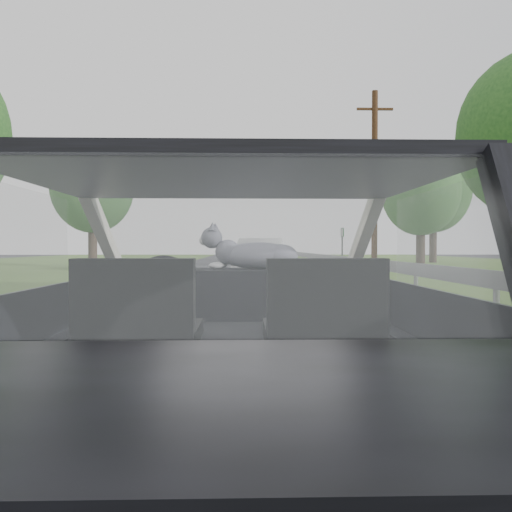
{
  "coord_description": "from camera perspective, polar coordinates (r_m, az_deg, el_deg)",
  "views": [
    {
      "loc": [
        0.05,
        -2.47,
        1.14
      ],
      "look_at": [
        0.13,
        0.57,
        1.08
      ],
      "focal_mm": 35.0,
      "sensor_mm": 36.0,
      "label": 1
    }
  ],
  "objects": [
    {
      "name": "ground",
      "position": [
        2.72,
        -2.66,
        -23.7
      ],
      "size": [
        140.0,
        140.0,
        0.0
      ],
      "primitive_type": "plane",
      "color": "#3E3E41",
      "rests_on": "ground"
    },
    {
      "name": "subject_car",
      "position": [
        2.5,
        -2.67,
        -8.44
      ],
      "size": [
        1.8,
        4.0,
        1.45
      ],
      "primitive_type": "cube",
      "color": "black",
      "rests_on": "ground"
    },
    {
      "name": "dashboard",
      "position": [
        3.11,
        -2.43,
        -4.26
      ],
      "size": [
        1.58,
        0.45,
        0.3
      ],
      "primitive_type": "cube",
      "color": "black",
      "rests_on": "subject_car"
    },
    {
      "name": "driver_seat",
      "position": [
        2.24,
        -13.18,
        -5.58
      ],
      "size": [
        0.5,
        0.72,
        0.42
      ],
      "primitive_type": "cube",
      "color": "black",
      "rests_on": "subject_car"
    },
    {
      "name": "passenger_seat",
      "position": [
        2.22,
        7.6,
        -5.62
      ],
      "size": [
        0.5,
        0.72,
        0.42
      ],
      "primitive_type": "cube",
      "color": "black",
      "rests_on": "subject_car"
    },
    {
      "name": "steering_wheel",
      "position": [
        2.84,
        -10.64,
        -3.35
      ],
      "size": [
        0.36,
        0.36,
        0.04
      ],
      "primitive_type": "torus",
      "color": "black",
      "rests_on": "dashboard"
    },
    {
      "name": "cat",
      "position": [
        3.07,
        0.18,
        0.25
      ],
      "size": [
        0.67,
        0.32,
        0.29
      ],
      "primitive_type": "ellipsoid",
      "rotation": [
        0.0,
        0.0,
        -0.19
      ],
      "color": "gray",
      "rests_on": "dashboard"
    },
    {
      "name": "guardrail",
      "position": [
        13.18,
        17.33,
        -1.41
      ],
      "size": [
        0.05,
        90.0,
        0.32
      ],
      "primitive_type": "cube",
      "color": "gray",
      "rests_on": "ground"
    },
    {
      "name": "other_car",
      "position": [
        17.61,
        0.48,
        -0.29
      ],
      "size": [
        2.2,
        4.56,
        1.45
      ],
      "primitive_type": "imported",
      "rotation": [
        0.0,
        0.0,
        -0.11
      ],
      "color": "silver",
      "rests_on": "ground"
    },
    {
      "name": "highway_sign",
      "position": [
        30.76,
        9.82,
        1.05
      ],
      "size": [
        0.1,
        0.92,
        2.29
      ],
      "primitive_type": "cube",
      "rotation": [
        0.0,
        0.0,
        -0.01
      ],
      "color": "#0B5A1D",
      "rests_on": "ground"
    },
    {
      "name": "utility_pole",
      "position": [
        22.69,
        13.4,
        8.23
      ],
      "size": [
        0.31,
        0.31,
        7.96
      ],
      "primitive_type": "cylinder",
      "rotation": [
        0.0,
        0.0,
        0.23
      ],
      "color": "#543720",
      "rests_on": "ground"
    },
    {
      "name": "tree_2",
      "position": [
        29.41,
        18.32,
        5.14
      ],
      "size": [
        4.87,
        4.87,
        6.52
      ],
      "primitive_type": null,
      "rotation": [
        0.0,
        0.0,
        0.14
      ],
      "color": "#1E461D",
      "rests_on": "ground"
    },
    {
      "name": "tree_3",
      "position": [
        38.12,
        19.6,
        5.29
      ],
      "size": [
        6.7,
        6.7,
        7.98
      ],
      "primitive_type": null,
      "rotation": [
        0.0,
        0.0,
        -0.33
      ],
      "color": "#1E461D",
      "rests_on": "ground"
    },
    {
      "name": "tree_6",
      "position": [
        30.45,
        -18.19,
        5.61
      ],
      "size": [
        5.33,
        5.33,
        7.16
      ],
      "primitive_type": null,
      "rotation": [
        0.0,
        0.0,
        -0.14
      ],
      "color": "#1E461D",
      "rests_on": "ground"
    }
  ]
}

